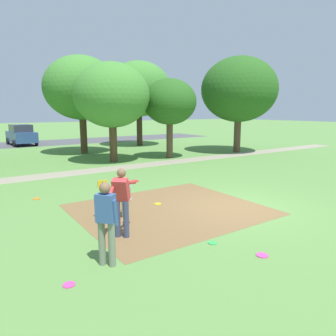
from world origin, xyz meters
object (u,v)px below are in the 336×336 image
Objects in this scene: player_foreground_watching at (106,219)px; frisbee_mid_grass at (158,204)px; player_throwing at (122,198)px; tree_mid_left at (81,88)px; tree_far_center at (112,95)px; frisbee_by_tee at (36,199)px; parked_car_leftmost at (21,135)px; tree_far_left at (170,102)px; disc_golf_basket at (120,192)px; frisbee_far_left at (213,243)px; frisbee_near_basket at (262,255)px; tree_mid_center at (139,89)px; tree_mid_right at (239,90)px; frisbee_far_right at (69,285)px.

player_foreground_watching is 4.33m from frisbee_mid_grass.
player_throwing is 16.44m from tree_mid_left.
player_foreground_watching is 0.29× the size of tree_far_center.
parked_car_leftmost is (2.73, 19.25, 0.91)m from frisbee_by_tee.
tree_far_left is (8.37, 10.10, 2.61)m from player_throwing.
tree_far_left is (9.25, 11.23, 2.63)m from player_foreground_watching.
parked_car_leftmost is at bearing 85.97° from player_throwing.
disc_golf_basket is 3.83m from frisbee_by_tee.
frisbee_mid_grass is (3.21, -2.92, 0.00)m from frisbee_by_tee.
frisbee_far_left is 13.95m from tree_far_left.
tree_far_center is 13.97m from parked_car_leftmost.
tree_far_left reaches higher than player_foreground_watching.
tree_mid_center is (8.31, 20.28, 4.88)m from frisbee_near_basket.
tree_mid_left is 0.99× the size of tree_mid_right.
frisbee_by_tee is at bearing -150.23° from tree_far_left.
frisbee_far_right is 0.03× the size of tree_mid_left.
frisbee_far_right is at bearing -145.19° from tree_mid_right.
tree_far_left reaches higher than player_throwing.
frisbee_mid_grass is at bearing 79.86° from frisbee_far_left.
disc_golf_basket is 3.13m from frisbee_far_left.
frisbee_near_basket is at bearing -112.28° from tree_mid_center.
tree_mid_left is 4.81m from tree_far_center.
frisbee_near_basket is 0.04× the size of tree_mid_left.
tree_far_left is (6.20, 8.31, 3.58)m from frisbee_mid_grass.
tree_mid_center is (11.21, 18.79, 3.92)m from player_foreground_watching.
disc_golf_basket is 19.46m from tree_mid_center.
tree_mid_right reaches higher than frisbee_far_left.
player_throwing is at bearing -94.03° from parked_car_leftmost.
tree_far_center is at bearing 174.14° from tree_mid_right.
tree_far_left is (3.90, -5.30, -1.02)m from tree_mid_left.
frisbee_mid_grass and frisbee_far_left have the same top height.
tree_mid_left is at bearing 80.44° from frisbee_mid_grass.
tree_far_center is (-3.75, 0.54, 0.35)m from tree_far_left.
tree_mid_right is at bearing 45.25° from frisbee_near_basket.
frisbee_mid_grass is at bearing 39.58° from player_throwing.
player_foreground_watching is at bearing -107.92° from tree_mid_left.
frisbee_by_tee is 4.34m from frisbee_mid_grass.
frisbee_by_tee is (-3.07, 7.33, 0.00)m from frisbee_near_basket.
player_foreground_watching is at bearing -88.43° from frisbee_by_tee.
frisbee_by_tee is 0.04× the size of tree_mid_left.
tree_far_left is (6.79, 11.64, 3.58)m from frisbee_far_left.
frisbee_by_tee is 9.09m from tree_far_center.
disc_golf_basket reaches higher than frisbee_mid_grass.
disc_golf_basket is 10.63m from tree_far_center.
parked_car_leftmost reaches higher than player_throwing.
tree_mid_left reaches higher than player_foreground_watching.
frisbee_far_left is at bearing -71.16° from disc_golf_basket.
tree_mid_left is 11.30m from tree_mid_right.
tree_mid_center reaches higher than frisbee_near_basket.
tree_mid_right is (13.61, 8.33, 3.81)m from disc_golf_basket.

